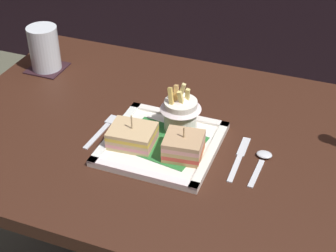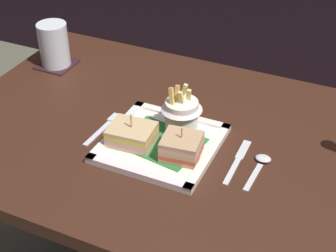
% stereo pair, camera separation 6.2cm
% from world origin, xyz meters
% --- Properties ---
extents(dining_table, '(1.11, 0.75, 0.75)m').
position_xyz_m(dining_table, '(0.00, 0.00, 0.57)').
color(dining_table, '#391E13').
rests_on(dining_table, ground_plane).
extents(square_plate, '(0.25, 0.25, 0.02)m').
position_xyz_m(square_plate, '(-0.01, -0.05, 0.76)').
color(square_plate, white).
rests_on(square_plate, dining_table).
extents(sandwich_half_left, '(0.11, 0.09, 0.08)m').
position_xyz_m(sandwich_half_left, '(-0.07, -0.08, 0.78)').
color(sandwich_half_left, tan).
rests_on(sandwich_half_left, square_plate).
extents(sandwich_half_right, '(0.09, 0.09, 0.08)m').
position_xyz_m(sandwich_half_right, '(0.05, -0.08, 0.78)').
color(sandwich_half_right, tan).
rests_on(sandwich_half_right, square_plate).
extents(fries_cup, '(0.10, 0.10, 0.11)m').
position_xyz_m(fries_cup, '(0.01, 0.02, 0.81)').
color(fries_cup, white).
rests_on(fries_cup, square_plate).
extents(drink_coaster, '(0.10, 0.10, 0.00)m').
position_xyz_m(drink_coaster, '(-0.45, 0.17, 0.75)').
color(drink_coaster, black).
rests_on(drink_coaster, dining_table).
extents(water_glass, '(0.08, 0.08, 0.12)m').
position_xyz_m(water_glass, '(-0.45, 0.17, 0.81)').
color(water_glass, silver).
rests_on(water_glass, dining_table).
extents(fork, '(0.03, 0.14, 0.00)m').
position_xyz_m(fork, '(-0.17, -0.05, 0.75)').
color(fork, silver).
rests_on(fork, dining_table).
extents(knife, '(0.02, 0.16, 0.00)m').
position_xyz_m(knife, '(0.17, -0.03, 0.75)').
color(knife, silver).
rests_on(knife, dining_table).
extents(spoon, '(0.04, 0.13, 0.01)m').
position_xyz_m(spoon, '(0.22, -0.03, 0.75)').
color(spoon, silver).
rests_on(spoon, dining_table).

